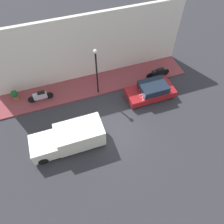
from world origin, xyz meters
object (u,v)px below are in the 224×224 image
object	(u,v)px
motorcycle_black	(158,73)
parked_car	(151,91)
streetlamp	(96,67)
potted_plant	(15,95)
delivery_van	(69,138)
scooter_silver	(40,96)

from	to	relation	value
motorcycle_black	parked_car	bearing A→B (deg)	139.44
parked_car	motorcycle_black	world-z (taller)	parked_car
streetlamp	potted_plant	distance (m)	6.84
streetlamp	potted_plant	world-z (taller)	streetlamp
parked_car	delivery_van	world-z (taller)	delivery_van
streetlamp	potted_plant	size ratio (longest dim) A/B	4.73
potted_plant	delivery_van	bearing A→B (deg)	-149.19
scooter_silver	motorcycle_black	size ratio (longest dim) A/B	0.92
motorcycle_black	potted_plant	world-z (taller)	potted_plant
parked_car	delivery_van	xyz separation A→B (m)	(-2.29, 7.05, 0.21)
scooter_silver	streetlamp	xyz separation A→B (m)	(-0.61, -4.48, 2.13)
parked_car	streetlamp	xyz separation A→B (m)	(1.69, 3.88, 2.10)
scooter_silver	streetlamp	size ratio (longest dim) A/B	0.47
delivery_van	motorcycle_black	world-z (taller)	delivery_van
delivery_van	motorcycle_black	bearing A→B (deg)	-64.69
parked_car	streetlamp	distance (m)	4.73
motorcycle_black	potted_plant	distance (m)	11.82
scooter_silver	streetlamp	world-z (taller)	streetlamp
delivery_van	motorcycle_black	distance (m)	9.47
streetlamp	parked_car	bearing A→B (deg)	-113.46
streetlamp	scooter_silver	bearing A→B (deg)	82.26
scooter_silver	delivery_van	bearing A→B (deg)	-163.98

